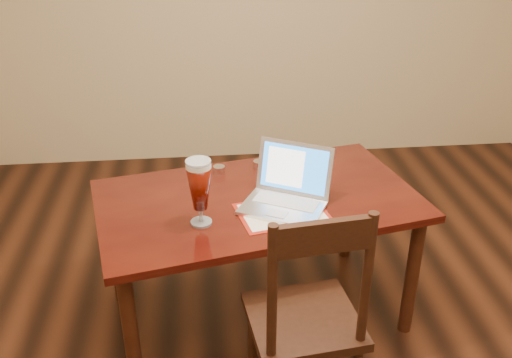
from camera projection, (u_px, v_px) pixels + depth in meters
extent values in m
cube|color=#431008|center=(258.00, 201.00, 2.72)|extent=(1.65, 1.14, 0.04)
cylinder|color=#38180E|center=(131.00, 336.00, 2.40)|extent=(0.07, 0.07, 0.67)
cylinder|color=#38180E|center=(412.00, 276.00, 2.77)|extent=(0.07, 0.07, 0.67)
cylinder|color=#38180E|center=(115.00, 247.00, 2.99)|extent=(0.07, 0.07, 0.67)
cylinder|color=#38180E|center=(349.00, 207.00, 3.36)|extent=(0.07, 0.07, 0.67)
cube|color=maroon|center=(282.00, 212.00, 2.58)|extent=(0.44, 0.36, 0.00)
cube|color=white|center=(282.00, 212.00, 2.58)|extent=(0.40, 0.31, 0.00)
cube|color=silver|center=(282.00, 208.00, 2.60)|extent=(0.44, 0.39, 0.02)
cube|color=silver|center=(286.00, 201.00, 2.63)|extent=(0.31, 0.24, 0.00)
cube|color=silver|center=(277.00, 213.00, 2.54)|extent=(0.11, 0.10, 0.00)
cube|color=silver|center=(294.00, 168.00, 2.67)|extent=(0.35, 0.23, 0.24)
cube|color=blue|center=(294.00, 169.00, 2.66)|extent=(0.31, 0.20, 0.20)
cube|color=white|center=(285.00, 167.00, 2.68)|extent=(0.18, 0.13, 0.17)
cylinder|color=silver|center=(201.00, 222.00, 2.50)|extent=(0.09, 0.09, 0.01)
cylinder|color=silver|center=(201.00, 215.00, 2.48)|extent=(0.02, 0.02, 0.07)
cylinder|color=silver|center=(198.00, 165.00, 2.37)|extent=(0.11, 0.11, 0.02)
cylinder|color=silver|center=(198.00, 162.00, 2.36)|extent=(0.11, 0.11, 0.01)
cylinder|color=silver|center=(219.00, 170.00, 2.93)|extent=(0.06, 0.06, 0.04)
cylinder|color=silver|center=(259.00, 164.00, 2.98)|extent=(0.06, 0.06, 0.04)
cube|color=black|center=(303.00, 320.00, 2.32)|extent=(0.48, 0.47, 0.04)
cylinder|color=black|center=(252.00, 342.00, 2.54)|extent=(0.04, 0.04, 0.43)
cylinder|color=black|center=(328.00, 330.00, 2.61)|extent=(0.04, 0.04, 0.43)
cylinder|color=black|center=(272.00, 293.00, 2.00)|extent=(0.04, 0.04, 0.56)
cylinder|color=black|center=(367.00, 279.00, 2.07)|extent=(0.04, 0.04, 0.56)
cube|color=black|center=(323.00, 237.00, 1.94)|extent=(0.36, 0.07, 0.13)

